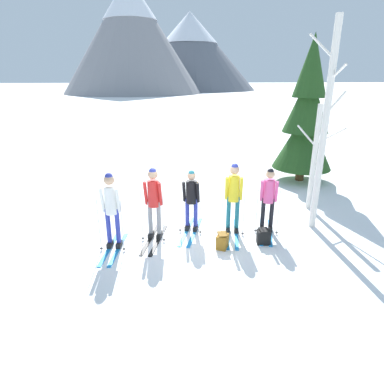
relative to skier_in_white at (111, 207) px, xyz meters
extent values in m
plane|color=white|center=(1.84, 0.48, -1.05)|extent=(400.00, 400.00, 0.00)
cube|color=#1E84D1|center=(0.09, -0.11, -1.04)|extent=(0.34, 1.61, 0.02)
cube|color=#1E84D1|center=(-0.12, -0.07, -1.04)|extent=(0.34, 1.61, 0.02)
cube|color=black|center=(0.11, -0.01, -0.97)|extent=(0.15, 0.27, 0.12)
cylinder|color=#2D389E|center=(0.11, -0.01, -0.48)|extent=(0.11, 0.11, 0.88)
cube|color=black|center=(-0.11, 0.03, -0.97)|extent=(0.15, 0.27, 0.12)
cylinder|color=#2D389E|center=(-0.11, 0.03, -0.48)|extent=(0.11, 0.11, 0.88)
cylinder|color=white|center=(0.00, 0.01, 0.17)|extent=(0.28, 0.28, 0.66)
sphere|color=tan|center=(0.00, 0.01, 0.65)|extent=(0.24, 0.24, 0.24)
sphere|color=#2D389E|center=(0.00, 0.01, 0.73)|extent=(0.18, 0.18, 0.18)
cylinder|color=white|center=(0.17, -0.08, 0.19)|extent=(0.11, 0.22, 0.63)
cylinder|color=white|center=(-0.19, -0.02, 0.19)|extent=(0.11, 0.22, 0.63)
cylinder|color=#A5A5AD|center=(0.24, -0.21, -0.38)|extent=(0.02, 0.02, 1.32)
cylinder|color=black|center=(0.24, -0.21, -0.99)|extent=(0.07, 0.07, 0.01)
cylinder|color=#A5A5AD|center=(-0.29, -0.13, -0.38)|extent=(0.02, 0.02, 1.32)
cylinder|color=black|center=(-0.29, -0.13, -0.99)|extent=(0.07, 0.07, 0.01)
cube|color=black|center=(1.05, 0.27, -1.04)|extent=(0.51, 1.64, 0.02)
cube|color=black|center=(0.84, 0.32, -1.04)|extent=(0.51, 1.64, 0.02)
cube|color=black|center=(1.08, 0.36, -0.97)|extent=(0.17, 0.28, 0.12)
cylinder|color=gray|center=(1.08, 0.36, -0.49)|extent=(0.11, 0.11, 0.87)
cube|color=black|center=(0.87, 0.42, -0.97)|extent=(0.17, 0.28, 0.12)
cylinder|color=gray|center=(0.87, 0.42, -0.49)|extent=(0.11, 0.11, 0.87)
cylinder|color=red|center=(0.97, 0.39, 0.16)|extent=(0.28, 0.28, 0.66)
sphere|color=tan|center=(0.97, 0.39, 0.64)|extent=(0.24, 0.24, 0.24)
sphere|color=#2D389E|center=(0.97, 0.39, 0.71)|extent=(0.18, 0.18, 0.18)
cylinder|color=red|center=(1.13, 0.29, 0.18)|extent=(0.13, 0.22, 0.62)
cylinder|color=red|center=(0.78, 0.38, 0.18)|extent=(0.13, 0.22, 0.62)
cylinder|color=#A5A5AD|center=(1.19, 0.15, -0.39)|extent=(0.02, 0.02, 1.31)
cylinder|color=black|center=(1.19, 0.15, -0.99)|extent=(0.07, 0.07, 0.01)
cylinder|color=#A5A5AD|center=(0.67, 0.28, -0.39)|extent=(0.02, 0.02, 1.31)
cylinder|color=black|center=(0.67, 0.28, -0.99)|extent=(0.07, 0.07, 0.01)
cube|color=#1E84D1|center=(2.01, 0.60, -1.04)|extent=(0.62, 1.69, 0.02)
cube|color=#1E84D1|center=(1.80, 0.67, -1.04)|extent=(0.62, 1.69, 0.02)
cube|color=black|center=(2.04, 0.70, -0.97)|extent=(0.18, 0.28, 0.12)
cylinder|color=#2D389E|center=(2.04, 0.70, -0.53)|extent=(0.11, 0.11, 0.79)
cube|color=black|center=(1.83, 0.77, -0.97)|extent=(0.18, 0.28, 0.12)
cylinder|color=#2D389E|center=(1.83, 0.77, -0.53)|extent=(0.11, 0.11, 0.79)
cylinder|color=black|center=(1.94, 0.73, 0.04)|extent=(0.28, 0.28, 0.59)
sphere|color=tan|center=(1.94, 0.73, 0.47)|extent=(0.21, 0.21, 0.21)
sphere|color=#1E6B7A|center=(1.94, 0.73, 0.53)|extent=(0.16, 0.16, 0.16)
cylinder|color=black|center=(2.09, 0.62, 0.05)|extent=(0.14, 0.21, 0.56)
cylinder|color=black|center=(1.75, 0.73, 0.05)|extent=(0.14, 0.21, 0.56)
cylinder|color=#A5A5AD|center=(2.14, 0.48, -0.45)|extent=(0.02, 0.02, 1.18)
cylinder|color=black|center=(2.14, 0.48, -0.99)|extent=(0.07, 0.07, 0.01)
cylinder|color=#A5A5AD|center=(1.63, 0.64, -0.45)|extent=(0.02, 0.02, 1.18)
cylinder|color=black|center=(1.63, 0.64, -0.99)|extent=(0.07, 0.07, 0.01)
cube|color=#99661E|center=(1.99, 0.90, 0.07)|extent=(0.30, 0.23, 0.36)
cube|color=#1E84D1|center=(3.08, 0.39, -1.04)|extent=(0.46, 1.75, 0.02)
cube|color=#1E84D1|center=(2.86, 0.43, -1.04)|extent=(0.46, 1.75, 0.02)
cube|color=black|center=(3.10, 0.48, -0.97)|extent=(0.16, 0.28, 0.12)
cylinder|color=#1E6B7A|center=(3.10, 0.48, -0.48)|extent=(0.11, 0.11, 0.89)
cube|color=black|center=(2.88, 0.53, -0.97)|extent=(0.16, 0.28, 0.12)
cylinder|color=#1E6B7A|center=(2.88, 0.53, -0.48)|extent=(0.11, 0.11, 0.89)
cylinder|color=yellow|center=(2.99, 0.51, 0.17)|extent=(0.28, 0.28, 0.66)
sphere|color=tan|center=(2.99, 0.51, 0.66)|extent=(0.24, 0.24, 0.24)
sphere|color=#2D389E|center=(2.99, 0.51, 0.73)|extent=(0.18, 0.18, 0.18)
cylinder|color=yellow|center=(3.15, 0.41, 0.19)|extent=(0.12, 0.22, 0.63)
cylinder|color=yellow|center=(2.80, 0.49, 0.19)|extent=(0.12, 0.22, 0.63)
cylinder|color=#A5A5AD|center=(3.22, 0.28, -0.38)|extent=(0.02, 0.02, 1.33)
cylinder|color=black|center=(3.22, 0.28, -0.99)|extent=(0.07, 0.07, 0.01)
cylinder|color=#A5A5AD|center=(2.69, 0.39, -0.38)|extent=(0.02, 0.02, 1.33)
cylinder|color=black|center=(2.69, 0.39, -0.99)|extent=(0.07, 0.07, 0.01)
cube|color=#384C99|center=(3.03, 0.67, 0.21)|extent=(0.29, 0.21, 0.36)
cube|color=#1E84D1|center=(3.98, 0.36, -1.04)|extent=(0.57, 1.54, 0.02)
cube|color=#1E84D1|center=(3.77, 0.43, -1.04)|extent=(0.57, 1.54, 0.02)
cube|color=black|center=(4.01, 0.46, -0.97)|extent=(0.18, 0.28, 0.12)
cylinder|color=black|center=(4.01, 0.46, -0.52)|extent=(0.11, 0.11, 0.81)
cube|color=black|center=(3.80, 0.52, -0.97)|extent=(0.18, 0.28, 0.12)
cylinder|color=black|center=(3.80, 0.52, -0.52)|extent=(0.11, 0.11, 0.81)
cylinder|color=#E55193|center=(3.91, 0.49, 0.07)|extent=(0.28, 0.28, 0.61)
sphere|color=tan|center=(3.91, 0.49, 0.52)|extent=(0.22, 0.22, 0.22)
sphere|color=black|center=(3.91, 0.49, 0.59)|extent=(0.17, 0.17, 0.17)
cylinder|color=#E55193|center=(4.06, 0.38, 0.09)|extent=(0.14, 0.21, 0.58)
cylinder|color=#E55193|center=(3.72, 0.49, 0.09)|extent=(0.14, 0.21, 0.58)
cylinder|color=#A5A5AD|center=(4.11, 0.24, -0.43)|extent=(0.02, 0.02, 1.22)
cylinder|color=black|center=(4.11, 0.24, -0.99)|extent=(0.07, 0.07, 0.01)
cylinder|color=#A5A5AD|center=(3.59, 0.40, -0.43)|extent=(0.02, 0.02, 1.22)
cylinder|color=black|center=(3.59, 0.40, -0.99)|extent=(0.07, 0.07, 0.01)
cylinder|color=#51381E|center=(6.66, 4.75, -0.53)|extent=(0.32, 0.32, 1.03)
cone|color=#1E4219|center=(6.66, 4.75, 0.56)|extent=(2.21, 2.21, 2.18)
cone|color=#1E4219|center=(6.66, 4.75, 1.94)|extent=(1.69, 1.69, 2.18)
cone|color=#1E4219|center=(6.66, 4.75, 3.20)|extent=(1.21, 1.21, 2.18)
cylinder|color=silver|center=(5.25, 0.63, 1.57)|extent=(0.17, 0.17, 5.22)
cylinder|color=silver|center=(5.00, 0.80, 3.51)|extent=(0.52, 0.42, 0.61)
cylinder|color=silver|center=(5.30, 0.42, 2.95)|extent=(0.15, 0.46, 0.37)
cylinder|color=silver|center=(5.43, 0.59, 2.26)|extent=(0.42, 0.16, 0.55)
cylinder|color=silver|center=(5.74, 1.93, 0.53)|extent=(0.15, 0.15, 3.16)
cylinder|color=silver|center=(5.51, 2.13, 1.19)|extent=(0.47, 0.46, 0.60)
cylinder|color=silver|center=(5.95, 1.53, 1.27)|extent=(0.36, 0.88, 0.59)
cube|color=#99661E|center=(2.57, -0.30, -0.88)|extent=(0.36, 0.39, 0.34)
cube|color=brown|center=(2.57, -0.30, -0.69)|extent=(0.22, 0.28, 0.04)
cube|color=black|center=(3.62, -0.19, -0.88)|extent=(0.35, 0.29, 0.34)
cube|color=black|center=(3.62, -0.19, -0.69)|extent=(0.22, 0.28, 0.04)
cone|color=gray|center=(-3.80, 75.51, 11.13)|extent=(31.83, 31.83, 24.36)
cone|color=slate|center=(11.37, 93.38, 9.27)|extent=(37.45, 37.45, 20.64)
cone|color=white|center=(11.37, 93.38, 15.50)|extent=(15.59, 15.59, 8.18)
camera|label=1|loc=(1.10, -7.18, 2.85)|focal=30.80mm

